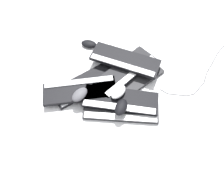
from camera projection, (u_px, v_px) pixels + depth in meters
ground_plane at (107, 84)px, 1.58m from camera, size 3.20×3.20×0.00m
keyboard_0 at (121, 110)px, 1.47m from camera, size 0.32×0.46×0.03m
keyboard_1 at (131, 81)px, 1.58m from camera, size 0.28×0.46×0.03m
keyboard_2 at (87, 84)px, 1.57m from camera, size 0.25×0.46×0.03m
keyboard_3 at (80, 90)px, 1.51m from camera, size 0.24×0.46×0.03m
keyboard_4 at (125, 72)px, 1.58m from camera, size 0.32×0.46×0.03m
keyboard_5 at (120, 100)px, 1.47m from camera, size 0.34×0.46×0.03m
keyboard_6 at (125, 60)px, 1.59m from camera, size 0.40×0.43×0.03m
mouse_0 at (80, 95)px, 1.45m from camera, size 0.11×0.13×0.04m
mouse_1 at (89, 44)px, 1.74m from camera, size 0.12×0.13×0.04m
mouse_2 at (121, 107)px, 1.40m from camera, size 0.13×0.12×0.04m
mouse_3 at (118, 92)px, 1.46m from camera, size 0.11×0.13×0.04m
cable_0 at (201, 75)px, 1.62m from camera, size 0.30×0.61×0.01m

